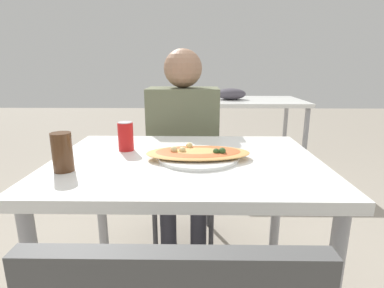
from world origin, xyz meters
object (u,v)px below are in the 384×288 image
chair_far_seated (184,164)px  soda_can (126,136)px  pizza_main (198,154)px  person_seated (183,136)px  drink_glass (62,152)px  dining_table (186,180)px

chair_far_seated → soda_can: size_ratio=7.37×
chair_far_seated → pizza_main: 0.78m
person_seated → soda_can: size_ratio=9.79×
person_seated → drink_glass: bearing=63.0°
person_seated → drink_glass: size_ratio=8.92×
person_seated → drink_glass: 0.86m
pizza_main → dining_table: bearing=-175.3°
pizza_main → soda_can: soda_can is taller
chair_far_seated → person_seated: 0.24m
person_seated → pizza_main: size_ratio=2.91×
chair_far_seated → person_seated: (0.00, -0.12, 0.21)m
chair_far_seated → drink_glass: 1.01m
chair_far_seated → drink_glass: size_ratio=6.71×
person_seated → soda_can: bearing=65.0°
pizza_main → drink_glass: drink_glass is taller
chair_far_seated → drink_glass: bearing=66.2°
person_seated → drink_glass: person_seated is taller
dining_table → person_seated: 0.61m
person_seated → soda_can: 0.55m
soda_can → dining_table: bearing=-24.2°
chair_far_seated → pizza_main: (0.09, -0.72, 0.28)m
chair_far_seated → soda_can: chair_far_seated is taller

